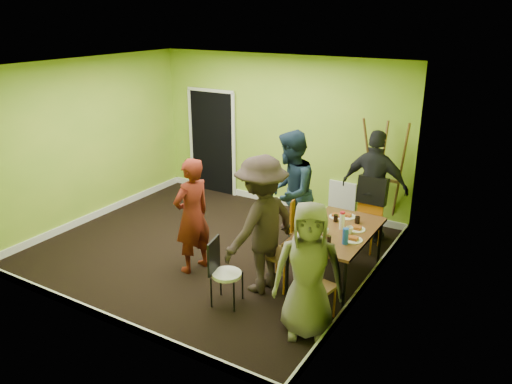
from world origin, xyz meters
TOP-DOWN VIEW (x-y plane):
  - ground at (0.00, 0.00)m, footprint 5.00×5.00m
  - room_walls at (-0.02, 0.04)m, footprint 5.04×4.54m
  - dining_table at (2.05, 0.10)m, footprint 0.90×1.50m
  - chair_left_far at (1.33, 0.46)m, footprint 0.46×0.45m
  - chair_left_near at (1.39, -0.41)m, footprint 0.45×0.44m
  - chair_back_end at (2.06, 1.43)m, footprint 0.46×0.54m
  - chair_front_end at (2.19, -0.96)m, footprint 0.44×0.45m
  - chair_bentwood at (1.04, -1.17)m, footprint 0.41×0.40m
  - easel at (2.05, 2.02)m, footprint 0.77×0.72m
  - plate_near_left at (1.87, 0.51)m, footprint 0.23×0.23m
  - plate_near_right at (1.74, -0.26)m, footprint 0.22×0.22m
  - plate_far_back at (1.98, 0.59)m, footprint 0.27×0.27m
  - plate_far_front at (2.04, -0.50)m, footprint 0.25×0.25m
  - plate_wall_back at (2.26, 0.24)m, footprint 0.25×0.25m
  - plate_wall_front at (2.34, -0.10)m, footprint 0.25×0.25m
  - thermos at (2.08, 0.16)m, footprint 0.07×0.07m
  - blue_bottle at (2.29, -0.25)m, footprint 0.08×0.08m
  - orange_bottle at (2.05, 0.28)m, footprint 0.03×0.03m
  - glass_mid at (1.92, 0.35)m, footprint 0.06×0.06m
  - glass_back at (2.19, 0.46)m, footprint 0.07×0.07m
  - glass_front at (2.10, -0.33)m, footprint 0.06×0.06m
  - cup_a at (1.96, -0.13)m, footprint 0.12×0.12m
  - cup_b at (2.22, 0.08)m, footprint 0.10×0.10m
  - person_standing at (0.19, -0.65)m, footprint 0.52×0.68m
  - person_left_far at (1.08, 0.59)m, footprint 0.94×1.08m
  - person_left_near at (1.28, -0.61)m, footprint 0.93×1.31m
  - person_back_end at (2.05, 1.61)m, footprint 1.07×0.46m
  - person_front_end at (2.23, -1.20)m, footprint 0.93×0.79m

SIDE VIEW (x-z plane):
  - ground at x=0.00m, z-range 0.00..0.00m
  - chair_bentwood at x=1.04m, z-range 0.05..0.91m
  - chair_left_far at x=1.33m, z-range 0.06..0.98m
  - chair_front_end at x=2.19m, z-range 0.06..0.98m
  - chair_left_near at x=1.39m, z-range 0.06..1.05m
  - dining_table at x=2.05m, z-range 0.32..1.07m
  - plate_near_left at x=1.87m, z-range 0.75..0.76m
  - plate_near_right at x=1.74m, z-range 0.75..0.76m
  - plate_far_back at x=1.98m, z-range 0.75..0.76m
  - plate_far_front at x=2.04m, z-range 0.75..0.76m
  - plate_wall_back at x=2.26m, z-range 0.75..0.76m
  - plate_wall_front at x=2.34m, z-range 0.75..0.76m
  - chair_back_end at x=2.06m, z-range 0.23..1.33m
  - orange_bottle at x=2.05m, z-range 0.75..0.83m
  - cup_b at x=2.22m, z-range 0.75..0.84m
  - cup_a at x=1.96m, z-range 0.75..0.84m
  - glass_front at x=2.10m, z-range 0.75..0.84m
  - glass_back at x=2.19m, z-range 0.75..0.84m
  - glass_mid at x=1.92m, z-range 0.75..0.85m
  - person_front_end at x=2.23m, z-range 0.00..1.61m
  - person_standing at x=0.19m, z-range 0.00..1.66m
  - blue_bottle at x=2.29m, z-range 0.75..0.96m
  - thermos at x=2.08m, z-range 0.75..0.97m
  - person_back_end at x=2.05m, z-range 0.00..1.81m
  - person_left_near at x=1.28m, z-range 0.00..1.84m
  - person_left_far at x=1.08m, z-range 0.00..1.89m
  - easel at x=2.05m, z-range -0.01..1.90m
  - room_walls at x=-0.02m, z-range -0.42..2.40m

